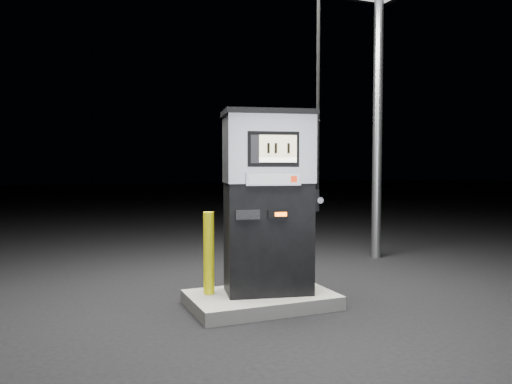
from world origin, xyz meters
name	(u,v)px	position (x,y,z in m)	size (l,w,h in m)	color
ground	(261,306)	(0.00, 0.00, 0.00)	(80.00, 80.00, 0.00)	black
pump_island	(261,300)	(0.00, 0.00, 0.07)	(1.60, 1.00, 0.15)	#63635F
fuel_dispenser	(268,200)	(0.10, 0.01, 1.20)	(1.18, 0.80, 4.24)	black
bollard_left	(209,253)	(-0.55, 0.20, 0.61)	(0.12, 0.12, 0.92)	yellow
bollard_right	(310,252)	(0.69, 0.12, 0.56)	(0.11, 0.11, 0.81)	yellow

